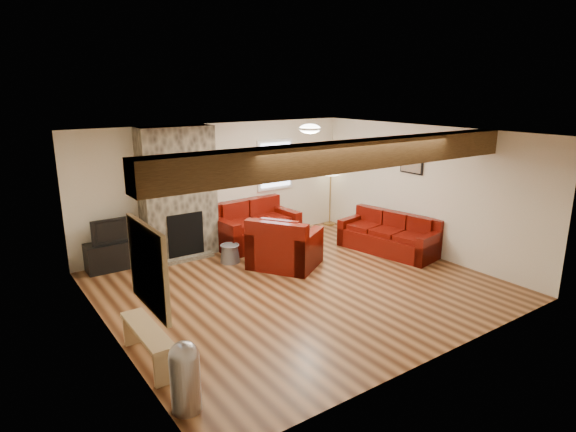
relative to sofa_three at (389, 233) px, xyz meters
The scene contains 18 objects.
room 2.65m from the sofa_three, behind, with size 8.00×8.00×8.00m.
oak_beam 3.53m from the sofa_three, 147.17° to the right, with size 6.00×0.36×0.38m, color #33210F.
chimney_breast 4.17m from the sofa_three, 148.39° to the left, with size 1.40×0.67×2.50m.
back_window 2.87m from the sofa_three, 115.59° to the left, with size 0.90×0.08×1.10m, color white, non-canonical shape.
hatch_window 5.85m from the sofa_three, 161.22° to the right, with size 0.08×1.00×0.90m, color tan, non-canonical shape.
ceiling_dome 2.66m from the sofa_three, 160.81° to the left, with size 0.40×0.40×0.18m, color white, non-canonical shape.
artwork_back 3.57m from the sofa_three, 134.63° to the left, with size 0.42×0.06×0.52m, color black, non-canonical shape.
artwork_right 1.45m from the sofa_three, ahead, with size 0.06×0.55×0.42m, color black, non-canonical shape.
sofa_three is the anchor object (origin of this frame).
loveseat 2.70m from the sofa_three, 135.95° to the left, with size 1.70×0.98×0.90m, color #400904, non-canonical shape.
armchair_red 2.20m from the sofa_three, 165.79° to the left, with size 1.15×1.01×0.93m, color #400904, non-canonical shape.
coffee_table 1.82m from the sofa_three, 149.80° to the left, with size 0.90×0.90×0.47m.
tv_cabinet 5.21m from the sofa_three, 155.25° to the left, with size 1.01×0.41×0.51m, color black.
television 5.22m from the sofa_three, 155.25° to the left, with size 0.78×0.10×0.45m, color black.
floor_lamp 2.39m from the sofa_three, 81.72° to the left, with size 0.37×0.37×1.46m.
pine_bench 5.45m from the sofa_three, 167.31° to the right, with size 0.28×1.18×0.44m, color tan, non-canonical shape.
pedal_bin 5.77m from the sofa_three, 156.78° to the right, with size 0.31×0.31×0.77m, color #AAAAAF, non-canonical shape.
coal_bucket 3.16m from the sofa_three, 156.06° to the left, with size 0.37×0.37×0.35m, color gray, non-canonical shape.
Camera 1 is at (-4.41, -5.98, 3.18)m, focal length 30.00 mm.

